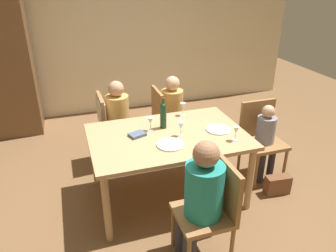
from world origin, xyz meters
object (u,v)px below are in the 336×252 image
object	(u,v)px
person_man_guest	(120,116)
handbag	(277,185)
person_man_bearded	(174,109)
wine_glass_far	(150,121)
person_woman_host	(201,196)
dinner_plate_guest_left	(218,129)
chair_far_right	(166,117)
wine_glass_near_left	(236,130)
dining_table	(168,142)
dinner_plate_host	(170,144)
chair_far_left	(108,120)
chair_near	(213,206)
chair_right_end	(260,134)
wine_bottle_tall_green	(163,115)
person_child_small	(266,136)
wine_glass_near_right	(183,106)
wine_glass_centre	(181,126)

from	to	relation	value
person_man_guest	handbag	world-z (taller)	person_man_guest
person_man_bearded	wine_glass_far	distance (m)	0.95
person_woman_host	person_man_bearded	size ratio (longest dim) A/B	1.06
dinner_plate_guest_left	chair_far_right	bearing A→B (deg)	105.26
person_man_guest	wine_glass_near_left	size ratio (longest dim) A/B	7.32
dining_table	dinner_plate_host	bearing A→B (deg)	-102.06
dining_table	person_man_guest	bearing A→B (deg)	110.05
chair_far_left	dinner_plate_guest_left	distance (m)	1.42
dining_table	person_man_guest	xyz separation A→B (m)	(-0.33, 0.91, -0.04)
chair_near	chair_far_left	xyz separation A→B (m)	(-0.57, 1.83, 0.06)
chair_right_end	dinner_plate_guest_left	distance (m)	0.70
dinner_plate_host	handbag	size ratio (longest dim) A/B	0.98
chair_far_right	wine_bottle_tall_green	distance (m)	0.87
wine_bottle_tall_green	person_child_small	bearing A→B (deg)	-9.74
dining_table	wine_bottle_tall_green	world-z (taller)	wine_bottle_tall_green
person_woman_host	person_child_small	distance (m)	1.50
person_man_bearded	wine_glass_near_left	distance (m)	1.27
person_woman_host	dinner_plate_guest_left	bearing A→B (deg)	-33.43
person_man_guest	wine_bottle_tall_green	world-z (taller)	wine_bottle_tall_green
chair_far_left	wine_glass_near_left	xyz separation A→B (m)	(1.08, -1.23, 0.27)
chair_right_end	dinner_plate_host	size ratio (longest dim) A/B	3.37
chair_right_end	dinner_plate_guest_left	size ratio (longest dim) A/B	3.52
chair_far_right	wine_glass_far	size ratio (longest dim) A/B	6.17
person_man_bearded	person_man_guest	distance (m)	0.72
person_child_small	wine_glass_near_left	xyz separation A→B (m)	(-0.58, -0.29, 0.30)
chair_near	wine_glass_near_right	size ratio (longest dim) A/B	6.17
wine_bottle_tall_green	person_man_bearded	bearing A→B (deg)	62.79
chair_right_end	wine_glass_near_left	world-z (taller)	chair_right_end
person_man_guest	person_child_small	size ratio (longest dim) A/B	1.17
wine_glass_centre	person_woman_host	bearing A→B (deg)	-99.51
wine_bottle_tall_green	chair_right_end	bearing A→B (deg)	-4.39
dinner_plate_host	handbag	distance (m)	1.40
dining_table	dinner_plate_guest_left	size ratio (longest dim) A/B	6.11
chair_right_end	handbag	bearing A→B (deg)	90.00
wine_glass_far	wine_glass_near_right	bearing A→B (deg)	30.33
person_man_bearded	dinner_plate_host	size ratio (longest dim) A/B	3.95
wine_glass_far	handbag	xyz separation A→B (m)	(1.32, -0.51, -0.76)
wine_glass_near_left	wine_glass_centre	distance (m)	0.55
wine_glass_centre	wine_glass_near_right	distance (m)	0.52
wine_glass_near_right	dinner_plate_guest_left	bearing A→B (deg)	-66.22
dining_table	chair_right_end	xyz separation A→B (m)	(1.18, 0.09, -0.14)
dining_table	wine_glass_centre	distance (m)	0.23
chair_near	handbag	bearing A→B (deg)	-62.65
chair_right_end	person_woman_host	size ratio (longest dim) A/B	0.80
person_man_bearded	wine_glass_near_right	size ratio (longest dim) A/B	7.26
person_man_guest	chair_near	bearing A→B (deg)	12.96
chair_far_left	person_child_small	world-z (taller)	person_child_small
wine_bottle_tall_green	wine_glass_near_right	bearing A→B (deg)	38.43
chair_right_end	wine_glass_centre	world-z (taller)	chair_right_end
dining_table	wine_glass_far	size ratio (longest dim) A/B	10.72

